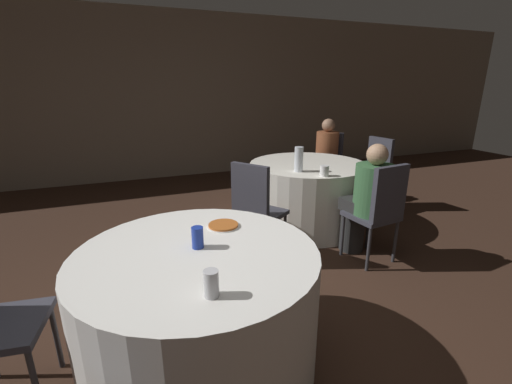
# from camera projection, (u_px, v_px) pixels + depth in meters

# --- Properties ---
(ground_plane) EXTENTS (16.00, 16.00, 0.00)m
(ground_plane) POSITION_uv_depth(u_px,v_px,m) (227.00, 344.00, 2.23)
(ground_plane) COLOR #382319
(wall_back) EXTENTS (16.00, 0.06, 2.80)m
(wall_back) POSITION_uv_depth(u_px,v_px,m) (150.00, 98.00, 5.80)
(wall_back) COLOR #7A6B5B
(wall_back) RESTS_ON ground_plane
(table_near) EXTENTS (1.34, 1.34, 0.75)m
(table_near) POSITION_uv_depth(u_px,v_px,m) (200.00, 310.00, 1.97)
(table_near) COLOR white
(table_near) RESTS_ON ground_plane
(table_far) EXTENTS (1.35, 1.35, 0.75)m
(table_far) POSITION_uv_depth(u_px,v_px,m) (307.00, 194.00, 4.05)
(table_far) COLOR white
(table_far) RESTS_ON ground_plane
(chair_far_east) EXTENTS (0.46, 0.45, 0.96)m
(chair_far_east) POSITION_uv_depth(u_px,v_px,m) (374.00, 168.00, 4.50)
(chair_far_east) COLOR #383842
(chair_far_east) RESTS_ON ground_plane
(chair_far_south) EXTENTS (0.45, 0.45, 0.96)m
(chair_far_south) POSITION_uv_depth(u_px,v_px,m) (380.00, 206.00, 3.07)
(chair_far_south) COLOR #383842
(chair_far_south) RESTS_ON ground_plane
(chair_far_northeast) EXTENTS (0.57, 0.57, 0.96)m
(chair_far_northeast) POSITION_uv_depth(u_px,v_px,m) (328.00, 160.00, 4.95)
(chair_far_northeast) COLOR #383842
(chair_far_northeast) RESTS_ON ground_plane
(chair_far_southwest) EXTENTS (0.56, 0.56, 0.96)m
(chair_far_southwest) POSITION_uv_depth(u_px,v_px,m) (255.00, 204.00, 3.13)
(chair_far_southwest) COLOR #383842
(chair_far_southwest) RESTS_ON ground_plane
(person_floral_shirt) EXTENTS (0.45, 0.45, 1.17)m
(person_floral_shirt) POSITION_uv_depth(u_px,v_px,m) (325.00, 162.00, 4.79)
(person_floral_shirt) COLOR #282828
(person_floral_shirt) RESTS_ON ground_plane
(person_green_jacket) EXTENTS (0.37, 0.51, 1.12)m
(person_green_jacket) POSITION_uv_depth(u_px,v_px,m) (367.00, 200.00, 3.21)
(person_green_jacket) COLOR #282828
(person_green_jacket) RESTS_ON ground_plane
(pizza_plate_near) EXTENTS (0.21, 0.21, 0.02)m
(pizza_plate_near) POSITION_uv_depth(u_px,v_px,m) (223.00, 225.00, 2.18)
(pizza_plate_near) COLOR white
(pizza_plate_near) RESTS_ON table_near
(soda_can_silver) EXTENTS (0.07, 0.07, 0.12)m
(soda_can_silver) POSITION_uv_depth(u_px,v_px,m) (211.00, 284.00, 1.45)
(soda_can_silver) COLOR silver
(soda_can_silver) RESTS_ON table_near
(soda_can_blue) EXTENTS (0.07, 0.07, 0.12)m
(soda_can_blue) POSITION_uv_depth(u_px,v_px,m) (198.00, 238.00, 1.89)
(soda_can_blue) COLOR #1E38A5
(soda_can_blue) RESTS_ON table_near
(bottle_far) EXTENTS (0.09, 0.09, 0.26)m
(bottle_far) POSITION_uv_depth(u_px,v_px,m) (299.00, 159.00, 3.53)
(bottle_far) COLOR silver
(bottle_far) RESTS_ON table_far
(cup_far) EXTENTS (0.09, 0.09, 0.11)m
(cup_far) POSITION_uv_depth(u_px,v_px,m) (324.00, 171.00, 3.37)
(cup_far) COLOR white
(cup_far) RESTS_ON table_far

